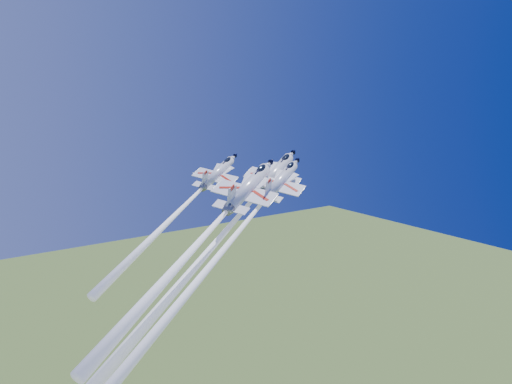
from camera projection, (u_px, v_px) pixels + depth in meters
jet_lead at (217, 241)px, 92.40m from camera, size 43.89×27.97×48.76m
jet_left at (180, 210)px, 98.19m from camera, size 29.41×18.53×29.29m
jet_right at (219, 255)px, 85.39m from camera, size 41.62×26.61×47.57m
jet_slot at (203, 238)px, 87.01m from camera, size 36.34×22.79×34.64m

